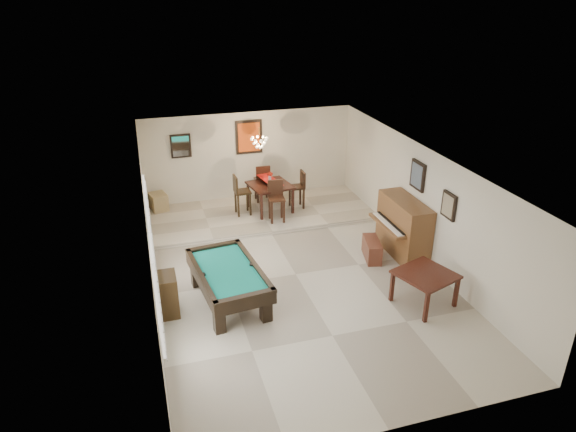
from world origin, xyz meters
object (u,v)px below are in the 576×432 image
dining_chair_west (243,195)px  dining_chair_east (297,190)px  dining_chair_south (277,202)px  flower_vase (270,176)px  apothecary_chest (168,295)px  corner_bench (159,202)px  upright_piano (397,228)px  pool_table (229,286)px  square_table (424,288)px  piano_bench (372,249)px  dining_chair_north (262,182)px  chandelier (259,139)px  dining_table (270,195)px

dining_chair_west → dining_chair_east: size_ratio=1.06×
dining_chair_south → flower_vase: bearing=94.1°
flower_vase → dining_chair_east: bearing=-1.5°
apothecary_chest → corner_bench: size_ratio=1.60×
upright_piano → dining_chair_south: 3.25m
upright_piano → corner_bench: size_ratio=3.13×
pool_table → square_table: (3.69, -1.16, -0.02)m
piano_bench → dining_chair_west: (-2.39, 3.06, 0.45)m
square_table → dining_chair_north: 6.12m
pool_table → dining_chair_east: dining_chair_east is taller
apothecary_chest → flower_vase: size_ratio=3.47×
piano_bench → dining_chair_east: size_ratio=0.79×
piano_bench → dining_chair_west: size_ratio=0.74×
square_table → dining_chair_west: 5.68m
dining_chair_south → corner_bench: 3.37m
piano_bench → apothecary_chest: apothecary_chest is taller
chandelier → dining_chair_east: bearing=3.8°
flower_vase → dining_chair_west: bearing=-177.8°
apothecary_chest → flower_vase: flower_vase is taller
upright_piano → flower_vase: upright_piano is taller
flower_vase → dining_chair_south: bearing=-91.0°
apothecary_chest → corner_bench: (0.12, 4.87, -0.06)m
piano_bench → flower_vase: size_ratio=3.42×
piano_bench → dining_table: 3.50m
apothecary_chest → dining_chair_west: (2.30, 3.94, 0.26)m
corner_bench → dining_chair_north: bearing=-3.1°
dining_table → dining_chair_south: (-0.01, -0.72, 0.10)m
pool_table → dining_table: 4.35m
square_table → dining_table: dining_table is taller
upright_piano → dining_chair_west: bearing=134.7°
dining_chair_west → chandelier: bearing=-99.2°
piano_bench → dining_chair_south: (-1.63, 2.36, 0.43)m
apothecary_chest → dining_chair_south: size_ratio=0.77×
dining_table → dining_chair_south: size_ratio=0.98×
dining_table → dining_chair_north: bearing=93.3°
pool_table → flower_vase: (1.88, 3.91, 0.75)m
dining_chair_west → chandelier: chandelier is taller
dining_chair_south → dining_chair_east: bearing=47.7°
pool_table → chandelier: chandelier is taller
chandelier → square_table: bearing=-67.2°
square_table → upright_piano: bearing=78.0°
upright_piano → chandelier: bearing=130.2°
piano_bench → dining_table: dining_table is taller
dining_chair_east → chandelier: bearing=-85.6°
dining_chair_south → chandelier: 1.69m
piano_bench → dining_chair_south: bearing=124.7°
dining_chair_north → dining_table: bearing=94.9°
dining_chair_west → chandelier: size_ratio=1.85×
apothecary_chest → dining_chair_west: bearing=59.7°
piano_bench → dining_chair_west: 3.91m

